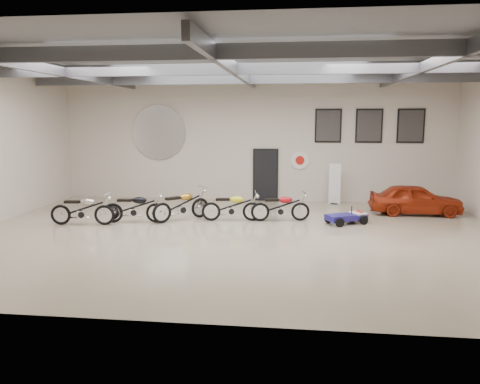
# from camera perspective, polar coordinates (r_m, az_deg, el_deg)

# --- Properties ---
(floor) EXTENTS (16.00, 12.00, 0.01)m
(floor) POSITION_cam_1_polar(r_m,az_deg,el_deg) (13.79, -0.59, -5.30)
(floor) COLOR tan
(floor) RESTS_ON ground
(ceiling) EXTENTS (16.00, 12.00, 0.01)m
(ceiling) POSITION_cam_1_polar(r_m,az_deg,el_deg) (13.46, -0.63, 15.80)
(ceiling) COLOR slate
(ceiling) RESTS_ON back_wall
(back_wall) EXTENTS (16.00, 0.02, 5.00)m
(back_wall) POSITION_cam_1_polar(r_m,az_deg,el_deg) (19.35, 1.69, 6.32)
(back_wall) COLOR beige
(back_wall) RESTS_ON floor
(ceiling_beams) EXTENTS (15.80, 11.80, 0.32)m
(ceiling_beams) POSITION_cam_1_polar(r_m,az_deg,el_deg) (13.43, -0.63, 14.74)
(ceiling_beams) COLOR #515358
(ceiling_beams) RESTS_ON ceiling
(door) EXTENTS (0.92, 0.08, 2.10)m
(door) POSITION_cam_1_polar(r_m,az_deg,el_deg) (19.39, 3.13, 2.02)
(door) COLOR black
(door) RESTS_ON back_wall
(logo_plaque) EXTENTS (2.30, 0.06, 1.16)m
(logo_plaque) POSITION_cam_1_polar(r_m,az_deg,el_deg) (20.05, -9.87, 7.15)
(logo_plaque) COLOR silver
(logo_plaque) RESTS_ON back_wall
(poster_left) EXTENTS (1.05, 0.08, 1.35)m
(poster_left) POSITION_cam_1_polar(r_m,az_deg,el_deg) (19.26, 10.70, 7.95)
(poster_left) COLOR black
(poster_left) RESTS_ON back_wall
(poster_mid) EXTENTS (1.05, 0.08, 1.35)m
(poster_mid) POSITION_cam_1_polar(r_m,az_deg,el_deg) (19.43, 15.46, 7.79)
(poster_mid) COLOR black
(poster_mid) RESTS_ON back_wall
(poster_right) EXTENTS (1.05, 0.08, 1.35)m
(poster_right) POSITION_cam_1_polar(r_m,az_deg,el_deg) (19.73, 20.10, 7.58)
(poster_right) COLOR black
(poster_right) RESTS_ON back_wall
(oil_sign) EXTENTS (0.72, 0.10, 0.72)m
(oil_sign) POSITION_cam_1_polar(r_m,az_deg,el_deg) (19.28, 7.32, 3.86)
(oil_sign) COLOR white
(oil_sign) RESTS_ON back_wall
(banner_stand) EXTENTS (0.49, 0.27, 1.70)m
(banner_stand) POSITION_cam_1_polar(r_m,az_deg,el_deg) (18.99, 11.49, 1.10)
(banner_stand) COLOR white
(banner_stand) RESTS_ON floor
(motorcycle_silver) EXTENTS (2.07, 0.81, 1.05)m
(motorcycle_silver) POSITION_cam_1_polar(r_m,az_deg,el_deg) (15.82, -18.68, -1.96)
(motorcycle_silver) COLOR silver
(motorcycle_silver) RESTS_ON floor
(motorcycle_black) EXTENTS (2.06, 0.84, 1.04)m
(motorcycle_black) POSITION_cam_1_polar(r_m,az_deg,el_deg) (15.72, -12.77, -1.80)
(motorcycle_black) COLOR silver
(motorcycle_black) RESTS_ON floor
(motorcycle_gold) EXTENTS (1.97, 1.93, 1.10)m
(motorcycle_gold) POSITION_cam_1_polar(r_m,az_deg,el_deg) (15.79, -7.15, -1.49)
(motorcycle_gold) COLOR silver
(motorcycle_gold) RESTS_ON floor
(motorcycle_yellow) EXTENTS (2.01, 0.83, 1.02)m
(motorcycle_yellow) POSITION_cam_1_polar(r_m,az_deg,el_deg) (15.59, -1.04, -1.71)
(motorcycle_yellow) COLOR silver
(motorcycle_yellow) RESTS_ON floor
(motorcycle_red) EXTENTS (1.99, 0.89, 1.00)m
(motorcycle_red) POSITION_cam_1_polar(r_m,az_deg,el_deg) (15.63, 4.94, -1.74)
(motorcycle_red) COLOR silver
(motorcycle_red) RESTS_ON floor
(go_kart) EXTENTS (1.78, 1.44, 0.59)m
(go_kart) POSITION_cam_1_polar(r_m,az_deg,el_deg) (15.68, 13.24, -2.69)
(go_kart) COLOR navy
(go_kart) RESTS_ON floor
(vintage_car) EXTENTS (1.31, 3.20, 1.09)m
(vintage_car) POSITION_cam_1_polar(r_m,az_deg,el_deg) (17.81, 20.60, -0.83)
(vintage_car) COLOR #9B270E
(vintage_car) RESTS_ON floor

